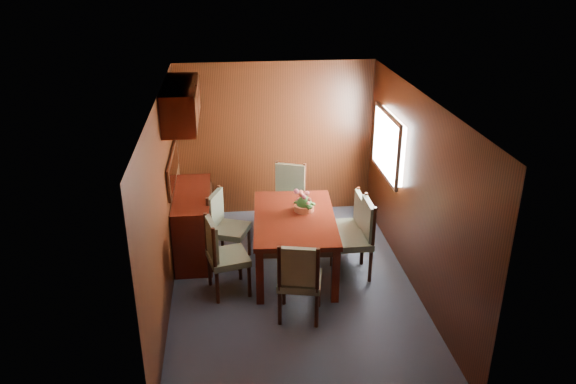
{
  "coord_description": "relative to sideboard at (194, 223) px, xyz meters",
  "views": [
    {
      "loc": [
        -0.74,
        -5.98,
        3.92
      ],
      "look_at": [
        0.0,
        0.55,
        1.05
      ],
      "focal_mm": 35.0,
      "sensor_mm": 36.0,
      "label": 1
    }
  ],
  "objects": [
    {
      "name": "flower_centerpiece",
      "position": [
        1.46,
        -0.43,
        0.46
      ],
      "size": [
        0.28,
        0.28,
        0.28
      ],
      "color": "#CB693E",
      "rests_on": "dining_table"
    },
    {
      "name": "chair_right_near",
      "position": [
        2.11,
        -0.79,
        0.13
      ],
      "size": [
        0.48,
        0.5,
        1.04
      ],
      "rotation": [
        0.0,
        0.0,
        1.58
      ],
      "color": "black",
      "rests_on": "ground"
    },
    {
      "name": "sideboard",
      "position": [
        0.0,
        0.0,
        0.0
      ],
      "size": [
        0.48,
        1.4,
        0.9
      ],
      "primitive_type": "cube",
      "color": "black",
      "rests_on": "ground"
    },
    {
      "name": "chair_left_near",
      "position": [
        0.38,
        -1.04,
        0.11
      ],
      "size": [
        0.56,
        0.57,
        1.01
      ],
      "rotation": [
        0.0,
        0.0,
        -1.33
      ],
      "color": "black",
      "rests_on": "ground"
    },
    {
      "name": "chair_left_far",
      "position": [
        0.41,
        -0.26,
        0.11
      ],
      "size": [
        0.59,
        0.61,
        1.0
      ],
      "rotation": [
        0.0,
        0.0,
        -1.94
      ],
      "color": "black",
      "rests_on": "ground"
    },
    {
      "name": "dining_table",
      "position": [
        1.32,
        -0.6,
        0.21
      ],
      "size": [
        1.14,
        1.71,
        0.77
      ],
      "rotation": [
        0.0,
        0.0,
        -0.07
      ],
      "color": "black",
      "rests_on": "ground"
    },
    {
      "name": "chair_right_far",
      "position": [
        2.12,
        -0.36,
        0.07
      ],
      "size": [
        0.43,
        0.45,
        0.94
      ],
      "rotation": [
        0.0,
        0.0,
        1.57
      ],
      "color": "black",
      "rests_on": "ground"
    },
    {
      "name": "room_shell",
      "position": [
        1.15,
        -0.67,
        1.18
      ],
      "size": [
        3.06,
        4.52,
        2.41
      ],
      "color": "black",
      "rests_on": "ground"
    },
    {
      "name": "chair_foot",
      "position": [
        1.37,
        0.56,
        0.12
      ],
      "size": [
        0.62,
        0.61,
        1.03
      ],
      "rotation": [
        0.0,
        0.0,
        2.78
      ],
      "color": "black",
      "rests_on": "ground"
    },
    {
      "name": "ground",
      "position": [
        1.25,
        -1.0,
        -0.45
      ],
      "size": [
        4.5,
        4.5,
        0.0
      ],
      "primitive_type": "plane",
      "color": "#313642",
      "rests_on": "ground"
    },
    {
      "name": "chair_head",
      "position": [
        1.24,
        -1.7,
        0.11
      ],
      "size": [
        0.57,
        0.55,
        1.01
      ],
      "rotation": [
        0.0,
        0.0,
        -0.22
      ],
      "color": "black",
      "rests_on": "ground"
    }
  ]
}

